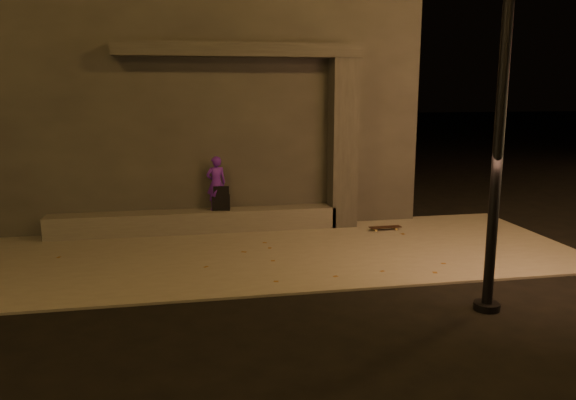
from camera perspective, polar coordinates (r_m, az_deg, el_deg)
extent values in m
plane|color=black|center=(8.66, 1.49, -9.11)|extent=(120.00, 120.00, 0.00)
cube|color=slate|center=(10.52, -0.85, -5.28)|extent=(11.00, 4.40, 0.04)
cube|color=#33302E|center=(14.45, -8.01, 9.51)|extent=(9.00, 5.00, 5.20)
cube|color=#56534E|center=(12.00, -9.40, -2.14)|extent=(6.00, 0.55, 0.45)
cube|color=#33302E|center=(12.23, 5.58, 5.70)|extent=(0.55, 0.55, 3.60)
cube|color=#33302E|center=(11.82, -4.96, 14.94)|extent=(5.00, 0.70, 0.28)
imported|color=#4F18A1|center=(11.86, -7.31, 1.69)|extent=(0.45, 0.33, 1.14)
cube|color=black|center=(11.94, -6.81, -0.27)|extent=(0.40, 0.28, 0.31)
cube|color=black|center=(11.89, -6.84, 0.97)|extent=(0.33, 0.08, 0.22)
cube|color=black|center=(12.16, 9.84, -2.72)|extent=(0.70, 0.20, 0.01)
cylinder|color=tan|center=(12.32, 10.71, -2.79)|extent=(0.05, 0.03, 0.05)
cylinder|color=tan|center=(12.21, 10.96, -2.93)|extent=(0.05, 0.03, 0.05)
cylinder|color=tan|center=(12.15, 8.71, -2.92)|extent=(0.05, 0.03, 0.05)
cylinder|color=tan|center=(12.03, 8.94, -3.07)|extent=(0.05, 0.03, 0.05)
cube|color=#99999E|center=(12.26, 10.84, -2.73)|extent=(0.05, 0.14, 0.01)
cube|color=#99999E|center=(12.08, 8.83, -2.86)|extent=(0.05, 0.14, 0.01)
cylinder|color=black|center=(7.84, 21.04, 11.62)|extent=(0.14, 0.14, 6.33)
cylinder|color=black|center=(8.38, 19.53, -10.12)|extent=(0.36, 0.36, 0.10)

